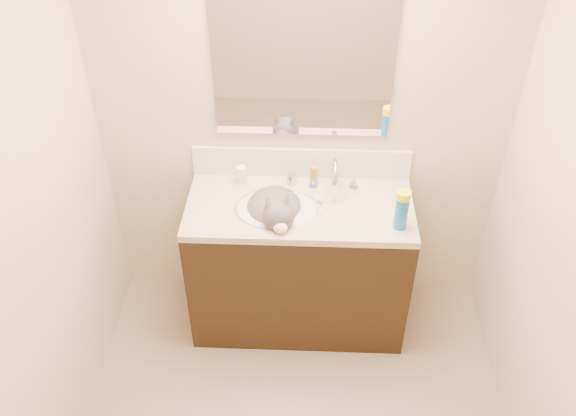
# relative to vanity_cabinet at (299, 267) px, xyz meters

# --- Properties ---
(room_shell) EXTENTS (2.24, 2.54, 2.52)m
(room_shell) POSITION_rel_vanity_cabinet_xyz_m (0.00, -0.97, 1.08)
(room_shell) COLOR beige
(room_shell) RESTS_ON ground
(vanity_cabinet) EXTENTS (1.20, 0.55, 0.82)m
(vanity_cabinet) POSITION_rel_vanity_cabinet_xyz_m (0.00, 0.00, 0.00)
(vanity_cabinet) COLOR black
(vanity_cabinet) RESTS_ON ground
(counter_slab) EXTENTS (1.20, 0.55, 0.04)m
(counter_slab) POSITION_rel_vanity_cabinet_xyz_m (0.00, 0.00, 0.43)
(counter_slab) COLOR beige
(counter_slab) RESTS_ON vanity_cabinet
(basin) EXTENTS (0.45, 0.36, 0.14)m
(basin) POSITION_rel_vanity_cabinet_xyz_m (-0.12, -0.03, 0.38)
(basin) COLOR silver
(basin) RESTS_ON vanity_cabinet
(faucet) EXTENTS (0.28, 0.20, 0.21)m
(faucet) POSITION_rel_vanity_cabinet_xyz_m (0.18, 0.14, 0.54)
(faucet) COLOR silver
(faucet) RESTS_ON counter_slab
(cat) EXTENTS (0.40, 0.46, 0.33)m
(cat) POSITION_rel_vanity_cabinet_xyz_m (-0.13, -0.04, 0.43)
(cat) COLOR #4E4B4E
(cat) RESTS_ON basin
(backsplash) EXTENTS (1.20, 0.02, 0.18)m
(backsplash) POSITION_rel_vanity_cabinet_xyz_m (0.00, 0.26, 0.54)
(backsplash) COLOR silver
(backsplash) RESTS_ON counter_slab
(mirror) EXTENTS (0.90, 0.02, 0.80)m
(mirror) POSITION_rel_vanity_cabinet_xyz_m (0.00, 0.26, 1.13)
(mirror) COLOR white
(mirror) RESTS_ON room_shell
(pill_bottle) EXTENTS (0.07, 0.07, 0.10)m
(pill_bottle) POSITION_rel_vanity_cabinet_xyz_m (-0.33, 0.19, 0.50)
(pill_bottle) COLOR white
(pill_bottle) RESTS_ON counter_slab
(pill_label) EXTENTS (0.07, 0.07, 0.04)m
(pill_label) POSITION_rel_vanity_cabinet_xyz_m (-0.33, 0.19, 0.49)
(pill_label) COLOR #CB4921
(pill_label) RESTS_ON pill_bottle
(silver_jar) EXTENTS (0.07, 0.07, 0.06)m
(silver_jar) POSITION_rel_vanity_cabinet_xyz_m (-0.05, 0.19, 0.48)
(silver_jar) COLOR #B7B7BC
(silver_jar) RESTS_ON counter_slab
(amber_bottle) EXTENTS (0.06, 0.06, 0.11)m
(amber_bottle) POSITION_rel_vanity_cabinet_xyz_m (0.07, 0.20, 0.50)
(amber_bottle) COLOR orange
(amber_bottle) RESTS_ON counter_slab
(toothbrush) EXTENTS (0.09, 0.11, 0.01)m
(toothbrush) POSITION_rel_vanity_cabinet_xyz_m (0.11, 0.02, 0.45)
(toothbrush) COLOR white
(toothbrush) RESTS_ON counter_slab
(toothbrush_head) EXTENTS (0.03, 0.04, 0.02)m
(toothbrush_head) POSITION_rel_vanity_cabinet_xyz_m (0.11, 0.02, 0.46)
(toothbrush_head) COLOR #69B7E0
(toothbrush_head) RESTS_ON counter_slab
(spray_can) EXTENTS (0.08, 0.08, 0.18)m
(spray_can) POSITION_rel_vanity_cabinet_xyz_m (0.51, -0.15, 0.54)
(spray_can) COLOR #196DB2
(spray_can) RESTS_ON counter_slab
(spray_cap) EXTENTS (0.09, 0.09, 0.04)m
(spray_cap) POSITION_rel_vanity_cabinet_xyz_m (0.51, -0.15, 0.65)
(spray_cap) COLOR yellow
(spray_cap) RESTS_ON spray_can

